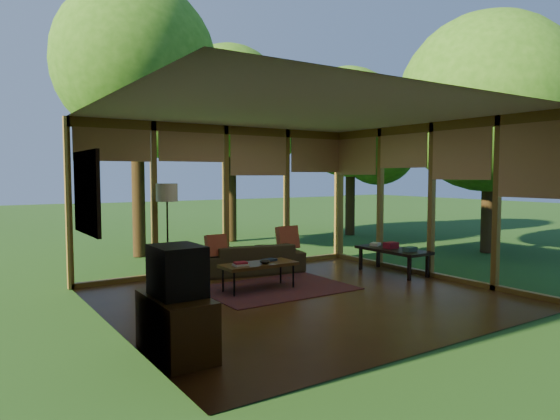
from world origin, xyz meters
TOP-DOWN VIEW (x-y plane):
  - floor at (0.00, 0.00)m, footprint 5.50×5.50m
  - ceiling at (0.00, 0.00)m, footprint 5.50×5.50m
  - wall_left at (-2.75, 0.00)m, footprint 0.04×5.00m
  - wall_front at (0.00, -2.50)m, footprint 5.50×0.04m
  - window_wall_back at (0.00, 2.50)m, footprint 5.50×0.12m
  - window_wall_right at (2.75, 0.00)m, footprint 0.12×5.00m
  - exterior_lawn at (8.00, 8.00)m, footprint 40.00×40.00m
  - tree_nw at (-0.84, 5.06)m, footprint 3.48×3.48m
  - tree_ne at (2.08, 6.28)m, footprint 3.01×3.01m
  - tree_se at (5.96, 1.12)m, footprint 4.04×4.04m
  - tree_far at (5.60, 5.48)m, footprint 3.24×3.24m
  - rug at (-0.04, 0.72)m, footprint 2.28×1.61m
  - sofa at (0.27, 2.00)m, footprint 1.96×1.08m
  - pillow_left at (-0.48, 1.95)m, footprint 0.37×0.20m
  - pillow_right at (1.02, 1.95)m, footprint 0.43×0.23m
  - ct_book_lower at (-0.68, 0.72)m, footprint 0.21×0.16m
  - ct_book_upper at (-0.68, 0.72)m, footprint 0.20×0.16m
  - ct_book_side at (-0.08, 0.85)m, footprint 0.23×0.19m
  - ct_bowl at (-0.28, 0.67)m, footprint 0.16×0.16m
  - media_cabinet at (-2.47, -1.18)m, footprint 0.50×1.00m
  - television at (-2.45, -1.18)m, footprint 0.45×0.55m
  - console_book_a at (2.40, 0.16)m, footprint 0.22×0.16m
  - console_book_b at (2.40, 0.61)m, footprint 0.25×0.18m
  - console_book_c at (2.40, 1.01)m, footprint 0.26×0.23m
  - floor_lamp at (-1.26, 2.20)m, footprint 0.36×0.36m
  - coffee_table at (-0.33, 0.77)m, footprint 1.20×0.50m
  - side_console at (2.40, 0.56)m, footprint 0.60×1.40m
  - wall_painting at (-2.71, 1.40)m, footprint 0.06×1.35m

SIDE VIEW (x-z plane):
  - exterior_lawn at x=8.00m, z-range -0.01..-0.01m
  - floor at x=0.00m, z-range 0.00..0.00m
  - rug at x=-0.04m, z-range 0.00..0.01m
  - sofa at x=0.27m, z-range 0.00..0.54m
  - media_cabinet at x=-2.47m, z-range 0.00..0.60m
  - coffee_table at x=-0.33m, z-range 0.18..0.60m
  - side_console at x=2.40m, z-range 0.18..0.64m
  - ct_book_side at x=-0.08m, z-range 0.42..0.46m
  - ct_book_lower at x=-0.68m, z-range 0.42..0.46m
  - ct_bowl at x=-0.28m, z-range 0.42..0.50m
  - ct_book_upper at x=-0.68m, z-range 0.45..0.49m
  - console_book_c at x=2.40m, z-range 0.45..0.51m
  - console_book_a at x=2.40m, z-range 0.45..0.53m
  - console_book_b at x=2.40m, z-range 0.45..0.57m
  - pillow_left at x=-0.48m, z-range 0.37..0.76m
  - pillow_right at x=1.02m, z-range 0.37..0.82m
  - television at x=-2.45m, z-range 0.60..1.10m
  - wall_left at x=-2.75m, z-range 0.00..2.70m
  - wall_front at x=0.00m, z-range 0.00..2.70m
  - window_wall_back at x=0.00m, z-range 0.00..2.70m
  - window_wall_right at x=2.75m, z-range 0.00..2.70m
  - floor_lamp at x=-1.26m, z-range 0.58..2.23m
  - wall_painting at x=-2.71m, z-range 0.98..2.12m
  - ceiling at x=0.00m, z-range 2.70..2.70m
  - tree_far at x=5.60m, z-range 0.85..5.82m
  - tree_se at x=5.96m, z-range 0.70..6.14m
  - tree_ne at x=2.08m, z-range 1.12..6.40m
  - tree_nw at x=-0.84m, z-range 1.22..7.16m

